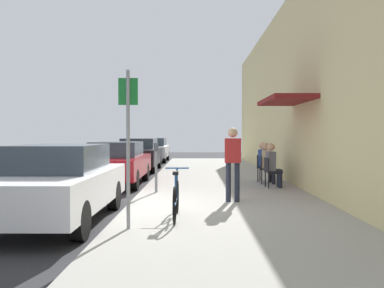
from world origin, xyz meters
TOP-DOWN VIEW (x-y plane):
  - ground_plane at (0.00, 0.00)m, footprint 60.00×60.00m
  - sidewalk_slab at (2.25, 2.00)m, footprint 4.50×32.00m
  - building_facade at (4.65, 2.00)m, footprint 1.40×32.00m
  - parked_car_0 at (-1.10, -1.12)m, footprint 1.80×4.40m
  - parked_car_1 at (-1.10, 4.73)m, footprint 1.80×4.40m
  - parked_car_2 at (-1.10, 10.25)m, footprint 1.80×4.40m
  - parked_car_3 at (-1.10, 16.59)m, footprint 1.80×4.40m
  - parking_meter at (0.45, 2.16)m, footprint 0.12×0.10m
  - street_sign at (0.40, -2.17)m, footprint 0.32×0.06m
  - bicycle_0 at (1.14, -1.32)m, footprint 0.46×1.71m
  - cafe_chair_0 at (3.69, 3.16)m, footprint 0.48×0.48m
  - seated_patron_0 at (3.75, 3.16)m, footprint 0.45×0.39m
  - cafe_chair_1 at (3.70, 4.10)m, footprint 0.51×0.51m
  - seated_patron_1 at (3.75, 4.09)m, footprint 0.47×0.41m
  - cafe_chair_2 at (3.70, 4.72)m, footprint 0.56×0.56m
  - seated_patron_2 at (3.76, 4.70)m, footprint 0.51×0.47m
  - pedestrian_standing at (2.36, 0.59)m, footprint 0.36×0.22m

SIDE VIEW (x-z plane):
  - ground_plane at x=0.00m, z-range 0.00..0.00m
  - sidewalk_slab at x=2.25m, z-range 0.00..0.12m
  - bicycle_0 at x=1.14m, z-range 0.03..0.93m
  - cafe_chair_0 at x=3.69m, z-range 0.19..1.06m
  - cafe_chair_1 at x=3.70m, z-range 0.19..1.06m
  - cafe_chair_2 at x=3.70m, z-range 0.19..1.06m
  - parked_car_1 at x=-1.10m, z-range 0.03..1.45m
  - parked_car_3 at x=-1.10m, z-range 0.02..1.47m
  - parked_car_0 at x=-1.10m, z-range 0.02..1.49m
  - parked_car_2 at x=-1.10m, z-range 0.02..1.51m
  - seated_patron_0 at x=3.75m, z-range 0.17..1.46m
  - seated_patron_1 at x=3.75m, z-range 0.17..1.46m
  - seated_patron_2 at x=3.76m, z-range 0.17..1.46m
  - parking_meter at x=0.45m, z-range 0.23..1.55m
  - pedestrian_standing at x=2.36m, z-range 0.27..1.97m
  - street_sign at x=0.40m, z-range 0.34..2.94m
  - building_facade at x=4.65m, z-range 0.00..6.13m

